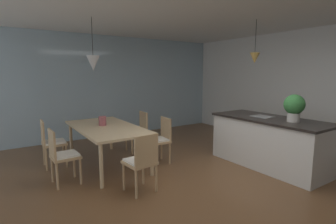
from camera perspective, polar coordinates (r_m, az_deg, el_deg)
ground_plane at (r=4.16m, az=10.67°, el=-16.16°), size 10.00×8.40×0.04m
wall_back_kitchen at (r=6.51m, az=32.15°, el=4.09°), size 10.00×0.12×2.70m
window_wall_left_glazing at (r=7.26m, az=-12.01°, el=5.52°), size 0.06×8.40×2.70m
dining_table at (r=4.93m, az=-13.45°, el=-3.80°), size 2.02×1.03×0.73m
chair_kitchen_end at (r=3.76m, az=-5.87°, el=-10.62°), size 0.44×0.44×0.87m
chair_near_right at (r=4.33m, az=-22.39°, el=-8.67°), size 0.41×0.41×0.87m
chair_near_left at (r=5.19m, az=-24.38°, el=-5.97°), size 0.42×0.42×0.87m
chair_far_left at (r=5.72m, az=-6.60°, el=-3.98°), size 0.42×0.42×0.87m
chair_far_right at (r=4.95m, az=-1.79°, el=-5.90°), size 0.43×0.43×0.87m
kitchen_island at (r=5.15m, az=21.40°, el=-6.06°), size 2.10×0.91×0.91m
pendant_over_table at (r=4.96m, az=-16.19°, el=10.31°), size 0.23×0.23×0.95m
pendant_over_island_main at (r=5.25m, az=18.61°, el=11.27°), size 0.18×0.18×0.80m
potted_plant_on_island at (r=4.79m, az=26.10°, el=1.15°), size 0.34×0.34×0.46m
vase_on_dining_table at (r=5.01m, az=-14.28°, el=-1.92°), size 0.14×0.14×0.17m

